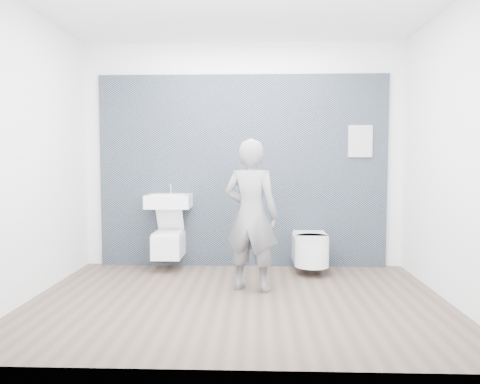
{
  "coord_description": "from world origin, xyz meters",
  "views": [
    {
      "loc": [
        0.18,
        -4.4,
        1.35
      ],
      "look_at": [
        0.0,
        0.6,
        1.0
      ],
      "focal_mm": 35.0,
      "sensor_mm": 36.0,
      "label": 1
    }
  ],
  "objects_px": {
    "washbasin": "(169,201)",
    "toilet_square": "(169,243)",
    "toilet_rounded": "(311,249)",
    "visitor": "(251,215)"
  },
  "relations": [
    {
      "from": "washbasin",
      "to": "toilet_square",
      "type": "height_order",
      "value": "washbasin"
    },
    {
      "from": "toilet_square",
      "to": "visitor",
      "type": "bearing_deg",
      "value": -39.89
    },
    {
      "from": "toilet_square",
      "to": "toilet_rounded",
      "type": "relative_size",
      "value": 0.93
    },
    {
      "from": "toilet_square",
      "to": "visitor",
      "type": "relative_size",
      "value": 0.4
    },
    {
      "from": "toilet_rounded",
      "to": "visitor",
      "type": "distance_m",
      "value": 1.14
    },
    {
      "from": "toilet_square",
      "to": "toilet_rounded",
      "type": "xyz_separation_m",
      "value": [
        1.71,
        -0.09,
        -0.04
      ]
    },
    {
      "from": "toilet_rounded",
      "to": "visitor",
      "type": "height_order",
      "value": "visitor"
    },
    {
      "from": "washbasin",
      "to": "toilet_rounded",
      "type": "relative_size",
      "value": 0.8
    },
    {
      "from": "washbasin",
      "to": "toilet_square",
      "type": "bearing_deg",
      "value": -90.0
    },
    {
      "from": "washbasin",
      "to": "toilet_rounded",
      "type": "bearing_deg",
      "value": -4.57
    }
  ]
}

